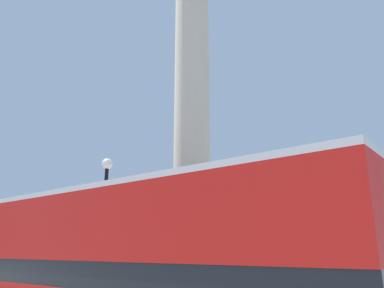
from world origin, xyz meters
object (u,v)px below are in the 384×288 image
Objects in this scene: bus_a at (141,275)px; street_lamp at (103,236)px; monument_column at (192,126)px; equestrian_statue at (72,270)px.

street_lamp is at bearing 151.33° from bus_a.
bus_a is at bearing -31.96° from street_lamp.
monument_column is 2.43× the size of bus_a.
equestrian_statue is at bearing 150.61° from bus_a.
equestrian_statue is (-12.06, 3.48, -6.50)m from monument_column.
bus_a is 1.78× the size of equestrian_statue.
equestrian_statue reaches higher than bus_a.
bus_a is at bearing -63.44° from monument_column.
monument_column reaches higher than equestrian_statue.
monument_column is 14.13m from equestrian_statue.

